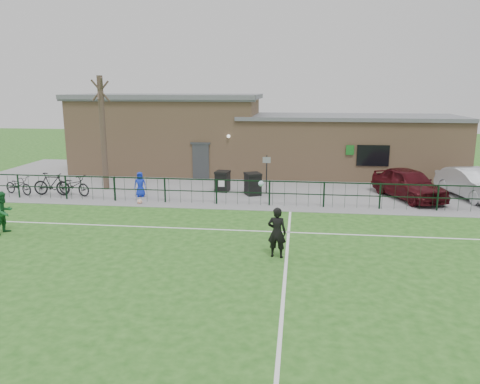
# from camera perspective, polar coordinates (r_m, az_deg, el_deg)

# --- Properties ---
(ground) EXTENTS (90.00, 90.00, 0.00)m
(ground) POSITION_cam_1_polar(r_m,az_deg,el_deg) (14.43, -2.53, -9.42)
(ground) COLOR #245819
(ground) RESTS_ON ground
(paving_strip) EXTENTS (34.00, 13.00, 0.02)m
(paving_strip) POSITION_cam_1_polar(r_m,az_deg,el_deg) (27.31, 2.24, 1.27)
(paving_strip) COLOR gray
(paving_strip) RESTS_ON ground
(pitch_line_touch) EXTENTS (28.00, 0.10, 0.01)m
(pitch_line_touch) POSITION_cam_1_polar(r_m,az_deg,el_deg) (21.78, 0.93, -1.71)
(pitch_line_touch) COLOR white
(pitch_line_touch) RESTS_ON ground
(pitch_line_mid) EXTENTS (28.00, 0.10, 0.01)m
(pitch_line_mid) POSITION_cam_1_polar(r_m,az_deg,el_deg) (18.15, -0.40, -4.69)
(pitch_line_mid) COLOR white
(pitch_line_mid) RESTS_ON ground
(pitch_line_perp) EXTENTS (0.10, 16.00, 0.01)m
(pitch_line_perp) POSITION_cam_1_polar(r_m,az_deg,el_deg) (14.25, 5.54, -9.75)
(pitch_line_perp) COLOR white
(pitch_line_perp) RESTS_ON ground
(perimeter_fence) EXTENTS (28.00, 0.10, 1.20)m
(perimeter_fence) POSITION_cam_1_polar(r_m,az_deg,el_deg) (21.84, 0.99, -0.07)
(perimeter_fence) COLOR black
(perimeter_fence) RESTS_ON ground
(bare_tree) EXTENTS (0.30, 0.30, 6.00)m
(bare_tree) POSITION_cam_1_polar(r_m,az_deg,el_deg) (25.93, -16.35, 6.83)
(bare_tree) COLOR #423228
(bare_tree) RESTS_ON ground
(wheelie_bin_left) EXTENTS (0.75, 0.82, 1.00)m
(wheelie_bin_left) POSITION_cam_1_polar(r_m,az_deg,el_deg) (24.67, -2.13, 1.23)
(wheelie_bin_left) COLOR black
(wheelie_bin_left) RESTS_ON paving_strip
(wheelie_bin_right) EXTENTS (0.96, 1.00, 1.05)m
(wheelie_bin_right) POSITION_cam_1_polar(r_m,az_deg,el_deg) (23.85, 1.57, 0.89)
(wheelie_bin_right) COLOR black
(wheelie_bin_right) RESTS_ON paving_strip
(sign_post) EXTENTS (0.07, 0.07, 2.00)m
(sign_post) POSITION_cam_1_polar(r_m,az_deg,el_deg) (24.06, 3.25, 2.14)
(sign_post) COLOR black
(sign_post) RESTS_ON paving_strip
(car_maroon) EXTENTS (3.42, 4.79, 1.52)m
(car_maroon) POSITION_cam_1_polar(r_m,az_deg,el_deg) (24.44, 19.87, 0.98)
(car_maroon) COLOR #400B11
(car_maroon) RESTS_ON paving_strip
(car_silver) EXTENTS (2.67, 4.74, 1.48)m
(car_silver) POSITION_cam_1_polar(r_m,az_deg,el_deg) (25.75, 26.52, 0.91)
(car_silver) COLOR #AEB1B6
(car_silver) RESTS_ON paving_strip
(bicycle_a) EXTENTS (1.89, 1.16, 0.94)m
(bicycle_a) POSITION_cam_1_polar(r_m,az_deg,el_deg) (26.54, -25.39, 0.75)
(bicycle_a) COLOR black
(bicycle_a) RESTS_ON paving_strip
(bicycle_b) EXTENTS (1.94, 0.56, 1.16)m
(bicycle_b) POSITION_cam_1_polar(r_m,az_deg,el_deg) (25.58, -21.98, 0.90)
(bicycle_b) COLOR black
(bicycle_b) RESTS_ON paving_strip
(bicycle_c) EXTENTS (2.11, 1.27, 1.05)m
(bicycle_c) POSITION_cam_1_polar(r_m,az_deg,el_deg) (25.22, -19.61, 0.80)
(bicycle_c) COLOR black
(bicycle_c) RESTS_ON paving_strip
(spectator_child) EXTENTS (0.66, 0.48, 1.25)m
(spectator_child) POSITION_cam_1_polar(r_m,az_deg,el_deg) (23.96, -12.08, 0.92)
(spectator_child) COLOR #142DC1
(spectator_child) RESTS_ON paving_strip
(goalkeeper_kick) EXTENTS (1.24, 3.76, 1.84)m
(goalkeeper_kick) POSITION_cam_1_polar(r_m,az_deg,el_deg) (15.27, 4.46, -4.76)
(goalkeeper_kick) COLOR black
(goalkeeper_kick) RESTS_ON ground
(outfield_player) EXTENTS (0.73, 0.87, 1.62)m
(outfield_player) POSITION_cam_1_polar(r_m,az_deg,el_deg) (19.75, -26.85, -2.23)
(outfield_player) COLOR #1B5E2D
(outfield_player) RESTS_ON ground
(ball_ground) EXTENTS (0.24, 0.24, 0.24)m
(ball_ground) POSITION_cam_1_polar(r_m,az_deg,el_deg) (22.63, -12.13, -1.14)
(ball_ground) COLOR white
(ball_ground) RESTS_ON ground
(clubhouse) EXTENTS (24.25, 5.40, 4.96)m
(clubhouse) POSITION_cam_1_polar(r_m,az_deg,el_deg) (30.01, 1.09, 6.59)
(clubhouse) COLOR tan
(clubhouse) RESTS_ON ground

